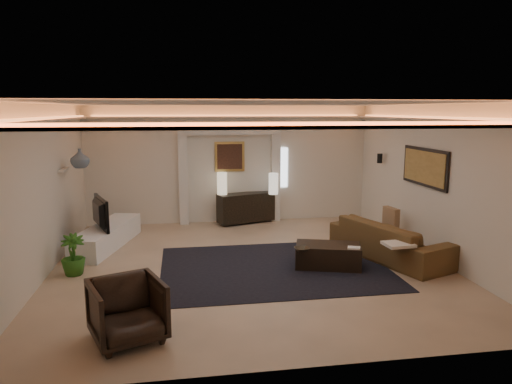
{
  "coord_description": "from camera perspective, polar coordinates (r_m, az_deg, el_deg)",
  "views": [
    {
      "loc": [
        -1.2,
        -8.1,
        2.8
      ],
      "look_at": [
        0.2,
        0.6,
        1.25
      ],
      "focal_mm": 32.95,
      "sensor_mm": 36.0,
      "label": 1
    }
  ],
  "objects": [
    {
      "name": "tv",
      "position": [
        9.88,
        -18.88,
        -2.45
      ],
      "size": [
        1.08,
        0.51,
        0.63
      ],
      "primitive_type": "imported",
      "rotation": [
        0.0,
        0.0,
        1.92
      ],
      "color": "black",
      "rests_on": "media_ledge"
    },
    {
      "name": "wall_niche",
      "position": [
        9.82,
        -22.28,
        2.51
      ],
      "size": [
        0.1,
        0.55,
        0.04
      ],
      "primitive_type": "cube",
      "color": "silver",
      "rests_on": "wall_left"
    },
    {
      "name": "pilaster_left",
      "position": [
        11.62,
        -8.81,
        1.45
      ],
      "size": [
        0.22,
        0.2,
        2.2
      ],
      "primitive_type": "cube",
      "color": "silver",
      "rests_on": "ground"
    },
    {
      "name": "coffee_table",
      "position": [
        8.61,
        8.73,
        -7.67
      ],
      "size": [
        1.27,
        0.93,
        0.43
      ],
      "primitive_type": "cube",
      "rotation": [
        0.0,
        0.0,
        -0.29
      ],
      "color": "black",
      "rests_on": "ground"
    },
    {
      "name": "sofa",
      "position": [
        9.32,
        15.93,
        -5.6
      ],
      "size": [
        2.63,
        1.75,
        0.71
      ],
      "primitive_type": "imported",
      "rotation": [
        0.0,
        0.0,
        1.93
      ],
      "color": "#372917",
      "rests_on": "ground"
    },
    {
      "name": "painting_canvas",
      "position": [
        11.66,
        -3.21,
        4.3
      ],
      "size": [
        0.62,
        0.02,
        0.62
      ],
      "primitive_type": "cube",
      "color": "#4C2D1E",
      "rests_on": "wall_back"
    },
    {
      "name": "figurine",
      "position": [
        10.9,
        -18.7,
        -1.99
      ],
      "size": [
        0.19,
        0.19,
        0.4
      ],
      "primitive_type": "cylinder",
      "rotation": [
        0.0,
        0.0,
        0.39
      ],
      "color": "black",
      "rests_on": "media_ledge"
    },
    {
      "name": "art_panel_frame",
      "position": [
        9.67,
        19.82,
        2.86
      ],
      "size": [
        0.04,
        1.64,
        0.74
      ],
      "primitive_type": "cube",
      "color": "black",
      "rests_on": "wall_right"
    },
    {
      "name": "lamp_right",
      "position": [
        11.47,
        2.13,
        1.4
      ],
      "size": [
        0.3,
        0.3,
        0.52
      ],
      "primitive_type": "cylinder",
      "rotation": [
        0.0,
        0.0,
        0.4
      ],
      "color": "silver",
      "rests_on": "console"
    },
    {
      "name": "area_rug",
      "position": [
        8.53,
        2.21,
        -9.15
      ],
      "size": [
        4.0,
        3.0,
        0.01
      ],
      "primitive_type": "cube",
      "color": "black",
      "rests_on": "ground"
    },
    {
      "name": "alcove_header",
      "position": [
        11.57,
        -3.21,
        7.24
      ],
      "size": [
        2.52,
        0.2,
        0.12
      ],
      "primitive_type": "cube",
      "color": "silver",
      "rests_on": "wall_back"
    },
    {
      "name": "cove_soffit",
      "position": [
        8.19,
        -0.72,
        8.72
      ],
      "size": [
        7.0,
        7.0,
        0.04
      ],
      "primitive_type": "cube",
      "color": "silver",
      "rests_on": "ceiling"
    },
    {
      "name": "wall_front",
      "position": [
        4.94,
        5.33,
        -5.92
      ],
      "size": [
        7.0,
        0.0,
        7.0
      ],
      "primitive_type": "plane",
      "rotation": [
        -1.57,
        0.0,
        0.0
      ],
      "color": "silver",
      "rests_on": "ground"
    },
    {
      "name": "ginger_jar",
      "position": [
        9.82,
        -20.6,
        3.85
      ],
      "size": [
        0.41,
        0.41,
        0.38
      ],
      "primitive_type": "imported",
      "rotation": [
        0.0,
        0.0,
        -0.13
      ],
      "color": "#3C4B59",
      "rests_on": "wall_niche"
    },
    {
      "name": "throw_pillow",
      "position": [
        10.32,
        16.06,
        -3.01
      ],
      "size": [
        0.21,
        0.45,
        0.43
      ],
      "primitive_type": "cube",
      "rotation": [
        0.0,
        0.0,
        0.18
      ],
      "color": "#97724F",
      "rests_on": "sofa"
    },
    {
      "name": "console",
      "position": [
        11.7,
        -1.24,
        -1.86
      ],
      "size": [
        1.48,
        0.85,
        0.71
      ],
      "primitive_type": "cube",
      "rotation": [
        0.0,
        0.0,
        0.31
      ],
      "color": "black",
      "rests_on": "ground"
    },
    {
      "name": "ceiling",
      "position": [
        8.19,
        -0.72,
        10.68
      ],
      "size": [
        7.0,
        7.0,
        0.0
      ],
      "primitive_type": "plane",
      "rotation": [
        3.14,
        0.0,
        0.0
      ],
      "color": "white",
      "rests_on": "ground"
    },
    {
      "name": "pilaster_right",
      "position": [
        11.86,
        2.38,
        1.72
      ],
      "size": [
        0.22,
        0.2,
        2.2
      ],
      "primitive_type": "cube",
      "color": "silver",
      "rests_on": "ground"
    },
    {
      "name": "magazine",
      "position": [
        8.39,
        11.8,
        -6.69
      ],
      "size": [
        0.26,
        0.22,
        0.03
      ],
      "primitive_type": "cube",
      "rotation": [
        0.0,
        0.0,
        -0.39
      ],
      "color": "white",
      "rests_on": "coffee_table"
    },
    {
      "name": "wall_right",
      "position": [
        9.46,
        20.76,
        1.12
      ],
      "size": [
        0.0,
        7.0,
        7.0
      ],
      "primitive_type": "plane",
      "rotation": [
        1.57,
        0.0,
        -1.57
      ],
      "color": "silver",
      "rests_on": "ground"
    },
    {
      "name": "armchair",
      "position": [
        6.1,
        -15.34,
        -13.73
      ],
      "size": [
        1.07,
        1.09,
        0.77
      ],
      "primitive_type": "imported",
      "rotation": [
        0.0,
        0.0,
        0.38
      ],
      "color": "#2C231A",
      "rests_on": "ground"
    },
    {
      "name": "art_panel_gold",
      "position": [
        9.66,
        19.69,
        2.86
      ],
      "size": [
        0.02,
        1.5,
        0.62
      ],
      "primitive_type": "cube",
      "color": "tan",
      "rests_on": "wall_right"
    },
    {
      "name": "bowl",
      "position": [
        8.1,
        5.58,
        -6.99
      ],
      "size": [
        0.26,
        0.26,
        0.06
      ],
      "primitive_type": "imported",
      "rotation": [
        0.0,
        0.0,
        -0.01
      ],
      "color": "#2D2419",
      "rests_on": "coffee_table"
    },
    {
      "name": "wall_sconce",
      "position": [
        11.33,
        14.79,
        3.97
      ],
      "size": [
        0.12,
        0.12,
        0.22
      ],
      "primitive_type": "cylinder",
      "color": "black",
      "rests_on": "wall_right"
    },
    {
      "name": "wall_back",
      "position": [
        11.74,
        -3.23,
        3.36
      ],
      "size": [
        7.0,
        0.0,
        7.0
      ],
      "primitive_type": "plane",
      "rotation": [
        1.57,
        0.0,
        0.0
      ],
      "color": "silver",
      "rests_on": "ground"
    },
    {
      "name": "painting_frame",
      "position": [
        11.69,
        -3.22,
        4.31
      ],
      "size": [
        0.74,
        0.04,
        0.74
      ],
      "primitive_type": "cube",
      "color": "tan",
      "rests_on": "wall_back"
    },
    {
      "name": "plant",
      "position": [
        8.67,
        -21.34,
        -7.12
      ],
      "size": [
        0.5,
        0.5,
        0.71
      ],
      "primitive_type": "imported",
      "rotation": [
        0.0,
        0.0,
        0.31
      ],
      "color": "#285F18",
      "rests_on": "ground"
    },
    {
      "name": "wall_left",
      "position": [
        8.52,
        -24.67,
        -0.05
      ],
      "size": [
        0.0,
        7.0,
        7.0
      ],
      "primitive_type": "plane",
      "rotation": [
        1.57,
        0.0,
        1.57
      ],
      "color": "silver",
      "rests_on": "ground"
    },
    {
      "name": "media_ledge",
      "position": [
        10.2,
        -17.62,
        -5.13
      ],
      "size": [
        1.18,
        2.45,
        0.45
      ],
      "primitive_type": "cube",
      "rotation": [
        0.0,
        0.0,
        -0.26
      ],
      "color": "white",
      "rests_on": "ground"
    },
    {
      "name": "daylight_slit",
      "position": [
        11.94,
        3.25,
        2.99
      ],
      "size": [
        0.25,
        0.03,
        1.0
      ],
      "primitive_type": "cube",
      "color": "white",
      "rests_on": "wall_back"
    },
    {
      "name": "lamp_left",
      "position": [
        11.46,
        -4.14,
        1.37
      ],
      "size": [
        0.28,
        0.28,
        0.54
      ],
      "primitive_type": "cylinder",
      "rotation": [
        0.0,
        0.0,
        -0.17
      ],
      "color": "beige",
      "rests_on": "console"
    },
    {
      "name": "throw_blanket",
      "position": [
        8.35,
        16.91,
        -6.09
      ],
      "size": [
        0.5,
        0.42,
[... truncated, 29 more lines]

